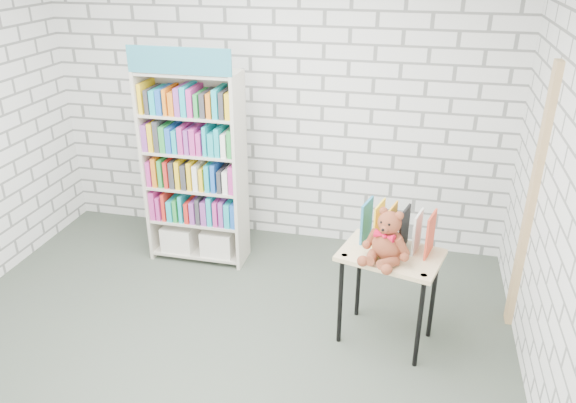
# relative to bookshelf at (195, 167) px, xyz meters

# --- Properties ---
(ground) EXTENTS (4.50, 4.50, 0.00)m
(ground) POSITION_rel_bookshelf_xyz_m (0.59, -1.36, -0.93)
(ground) COLOR #3E473C
(ground) RESTS_ON ground
(room_shell) EXTENTS (4.52, 4.02, 2.81)m
(room_shell) POSITION_rel_bookshelf_xyz_m (0.59, -1.36, 0.85)
(room_shell) COLOR silver
(room_shell) RESTS_ON ground
(bookshelf) EXTENTS (0.91, 0.35, 2.04)m
(bookshelf) POSITION_rel_bookshelf_xyz_m (0.00, 0.00, 0.00)
(bookshelf) COLOR beige
(bookshelf) RESTS_ON ground
(display_table) EXTENTS (0.81, 0.65, 0.76)m
(display_table) POSITION_rel_bookshelf_xyz_m (1.85, -0.87, -0.27)
(display_table) COLOR tan
(display_table) RESTS_ON ground
(table_books) EXTENTS (0.53, 0.33, 0.29)m
(table_books) POSITION_rel_bookshelf_xyz_m (1.88, -0.76, -0.02)
(table_books) COLOR teal
(table_books) RESTS_ON display_table
(teddy_bear) EXTENTS (0.36, 0.35, 0.39)m
(teddy_bear) POSITION_rel_bookshelf_xyz_m (1.82, -0.98, -0.01)
(teddy_bear) COLOR brown
(teddy_bear) RESTS_ON display_table
(door_trim) EXTENTS (0.05, 0.12, 2.10)m
(door_trim) POSITION_rel_bookshelf_xyz_m (2.82, -0.41, 0.12)
(door_trim) COLOR tan
(door_trim) RESTS_ON ground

